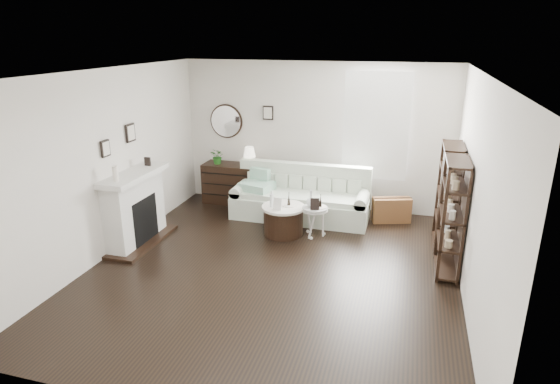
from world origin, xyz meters
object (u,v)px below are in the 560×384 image
(dresser, at_px, (234,184))
(pedestal_table, at_px, (315,210))
(sofa, at_px, (301,201))
(drum_table, at_px, (283,220))

(dresser, height_order, pedestal_table, dresser)
(dresser, distance_m, pedestal_table, 2.19)
(sofa, bearing_deg, pedestal_table, -61.89)
(sofa, height_order, dresser, sofa)
(dresser, xyz_separation_m, pedestal_table, (1.85, -1.17, 0.07))
(dresser, xyz_separation_m, drum_table, (1.34, -1.22, -0.14))
(sofa, xyz_separation_m, pedestal_table, (0.41, -0.77, 0.15))
(drum_table, bearing_deg, sofa, 83.15)
(sofa, bearing_deg, drum_table, -96.85)
(pedestal_table, bearing_deg, dresser, 147.74)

